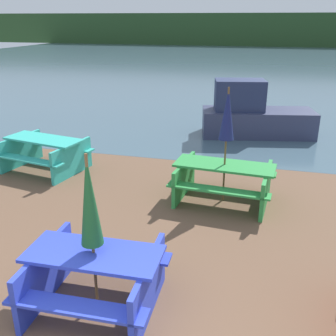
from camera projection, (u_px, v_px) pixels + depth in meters
The scene contains 8 objects.
water at pixel (254, 62), 32.39m from camera, with size 60.00×50.00×0.00m.
far_treeline at pixel (264, 30), 49.74m from camera, with size 80.00×1.60×4.00m.
picnic_table_blue at pixel (95, 274), 4.77m from camera, with size 1.67×1.43×0.77m.
picnic_table_green at pixel (224, 178), 7.60m from camera, with size 1.99×1.52×0.76m.
picnic_table_teal at pixel (45, 151), 9.15m from camera, with size 2.04×1.69×0.78m.
umbrella_navy at pixel (227, 115), 7.16m from camera, with size 0.28×0.28×2.22m.
umbrella_darkgreen at pixel (89, 201), 4.42m from camera, with size 0.26×0.26×2.01m.
boat at pixel (253, 115), 11.89m from camera, with size 3.50×1.91×1.68m.
Camera 1 is at (1.59, -1.89, 3.37)m, focal length 42.00 mm.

